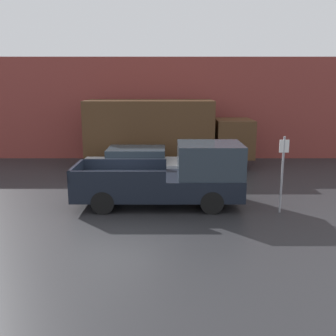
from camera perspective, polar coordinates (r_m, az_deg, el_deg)
The scene contains 6 objects.
ground_plane at distance 12.87m, azimuth -7.74°, elevation -5.75°, with size 60.00×60.00×0.00m, color #232326.
building_wall at distance 20.59m, azimuth -4.76°, elevation 8.97°, with size 28.00×0.15×5.44m.
pickup_truck at distance 12.63m, azimuth 1.19°, elevation -1.36°, with size 5.59×2.04×2.13m.
car at distance 15.67m, azimuth -4.87°, elevation 0.52°, with size 4.30×1.94×1.46m.
delivery_truck at distance 18.49m, azimuth -0.50°, elevation 5.69°, with size 8.08×2.37×3.28m.
parking_sign at distance 12.30m, azimuth 17.29°, elevation -0.38°, with size 0.30×0.07×2.47m.
Camera 1 is at (1.78, -12.09, 4.06)m, focal length 40.00 mm.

